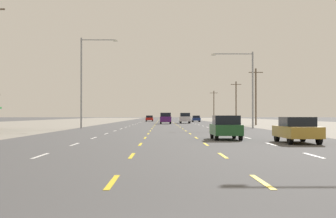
{
  "coord_description": "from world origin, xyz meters",
  "views": [
    {
      "loc": [
        -0.58,
        -4.7,
        1.57
      ],
      "look_at": [
        0.4,
        80.29,
        2.6
      ],
      "focal_mm": 53.46,
      "sensor_mm": 36.0,
      "label": 1
    }
  ],
  "objects_px": {
    "hatchback_inner_right_near": "(226,127)",
    "sedan_inner_left_farthest": "(149,118)",
    "streetlight_left_row_1": "(85,76)",
    "streetlight_right_row_1": "(248,83)",
    "sedan_far_right_nearest": "(297,130)",
    "hatchback_center_turn_far": "(165,119)",
    "suv_center_turn_mid": "(166,118)",
    "sedan_far_right_farther": "(196,119)",
    "suv_inner_right_midfar": "(185,118)"
  },
  "relations": [
    {
      "from": "hatchback_inner_right_near",
      "to": "suv_center_turn_mid",
      "type": "height_order",
      "value": "suv_center_turn_mid"
    },
    {
      "from": "sedan_far_right_nearest",
      "to": "suv_center_turn_mid",
      "type": "distance_m",
      "value": 61.14
    },
    {
      "from": "suv_inner_right_midfar",
      "to": "sedan_far_right_nearest",
      "type": "bearing_deg",
      "value": -87.24
    },
    {
      "from": "sedan_far_right_nearest",
      "to": "sedan_inner_left_farthest",
      "type": "distance_m",
      "value": 95.56
    },
    {
      "from": "suv_inner_right_midfar",
      "to": "hatchback_center_turn_far",
      "type": "bearing_deg",
      "value": 102.4
    },
    {
      "from": "hatchback_inner_right_near",
      "to": "suv_center_turn_mid",
      "type": "distance_m",
      "value": 56.78
    },
    {
      "from": "sedan_far_right_nearest",
      "to": "hatchback_center_turn_far",
      "type": "bearing_deg",
      "value": 94.71
    },
    {
      "from": "suv_inner_right_midfar",
      "to": "streetlight_right_row_1",
      "type": "bearing_deg",
      "value": -80.81
    },
    {
      "from": "hatchback_center_turn_far",
      "to": "streetlight_left_row_1",
      "type": "distance_m",
      "value": 53.82
    },
    {
      "from": "suv_center_turn_mid",
      "to": "sedan_far_right_farther",
      "type": "bearing_deg",
      "value": 74.74
    },
    {
      "from": "hatchback_inner_right_near",
      "to": "streetlight_left_row_1",
      "type": "xyz_separation_m",
      "value": [
        -13.23,
        27.05,
        5.39
      ]
    },
    {
      "from": "hatchback_center_turn_far",
      "to": "sedan_far_right_farther",
      "type": "relative_size",
      "value": 0.87
    },
    {
      "from": "sedan_far_right_nearest",
      "to": "suv_inner_right_midfar",
      "type": "distance_m",
      "value": 67.15
    },
    {
      "from": "streetlight_right_row_1",
      "to": "hatchback_center_turn_far",
      "type": "bearing_deg",
      "value": 100.21
    },
    {
      "from": "sedan_far_right_nearest",
      "to": "streetlight_left_row_1",
      "type": "xyz_separation_m",
      "value": [
        -16.7,
        31.12,
        5.42
      ]
    },
    {
      "from": "hatchback_inner_right_near",
      "to": "sedan_inner_left_farthest",
      "type": "height_order",
      "value": "hatchback_inner_right_near"
    },
    {
      "from": "suv_center_turn_mid",
      "to": "sedan_inner_left_farthest",
      "type": "distance_m",
      "value": 34.42
    },
    {
      "from": "streetlight_right_row_1",
      "to": "sedan_far_right_farther",
      "type": "bearing_deg",
      "value": 92.38
    },
    {
      "from": "suv_inner_right_midfar",
      "to": "streetlight_right_row_1",
      "type": "relative_size",
      "value": 0.54
    },
    {
      "from": "suv_inner_right_midfar",
      "to": "sedan_far_right_farther",
      "type": "distance_m",
      "value": 20.4
    },
    {
      "from": "sedan_far_right_nearest",
      "to": "streetlight_right_row_1",
      "type": "relative_size",
      "value": 0.5
    },
    {
      "from": "hatchback_inner_right_near",
      "to": "hatchback_center_turn_far",
      "type": "height_order",
      "value": "same"
    },
    {
      "from": "sedan_far_right_nearest",
      "to": "suv_center_turn_mid",
      "type": "height_order",
      "value": "suv_center_turn_mid"
    },
    {
      "from": "streetlight_left_row_1",
      "to": "streetlight_right_row_1",
      "type": "bearing_deg",
      "value": 0.0
    },
    {
      "from": "sedan_far_right_nearest",
      "to": "hatchback_center_turn_far",
      "type": "distance_m",
      "value": 84.05
    },
    {
      "from": "sedan_far_right_nearest",
      "to": "hatchback_inner_right_near",
      "type": "height_order",
      "value": "hatchback_inner_right_near"
    },
    {
      "from": "sedan_inner_left_farthest",
      "to": "hatchback_inner_right_near",
      "type": "bearing_deg",
      "value": -85.46
    },
    {
      "from": "streetlight_left_row_1",
      "to": "suv_center_turn_mid",
      "type": "bearing_deg",
      "value": 71.8
    },
    {
      "from": "sedan_far_right_farther",
      "to": "sedan_inner_left_farthest",
      "type": "bearing_deg",
      "value": 144.56
    },
    {
      "from": "sedan_far_right_nearest",
      "to": "hatchback_center_turn_far",
      "type": "relative_size",
      "value": 1.15
    },
    {
      "from": "suv_center_turn_mid",
      "to": "streetlight_left_row_1",
      "type": "bearing_deg",
      "value": -108.2
    },
    {
      "from": "sedan_inner_left_farthest",
      "to": "hatchback_center_turn_far",
      "type": "bearing_deg",
      "value": -71.33
    },
    {
      "from": "sedan_inner_left_farthest",
      "to": "streetlight_right_row_1",
      "type": "height_order",
      "value": "streetlight_right_row_1"
    },
    {
      "from": "hatchback_inner_right_near",
      "to": "suv_inner_right_midfar",
      "type": "height_order",
      "value": "suv_inner_right_midfar"
    },
    {
      "from": "sedan_far_right_nearest",
      "to": "sedan_far_right_farther",
      "type": "distance_m",
      "value": 87.18
    },
    {
      "from": "suv_inner_right_midfar",
      "to": "suv_center_turn_mid",
      "type": "bearing_deg",
      "value": -120.48
    },
    {
      "from": "sedan_far_right_nearest",
      "to": "sedan_far_right_farther",
      "type": "bearing_deg",
      "value": 89.83
    },
    {
      "from": "sedan_far_right_farther",
      "to": "streetlight_left_row_1",
      "type": "height_order",
      "value": "streetlight_left_row_1"
    },
    {
      "from": "suv_center_turn_mid",
      "to": "sedan_far_right_farther",
      "type": "distance_m",
      "value": 27.4
    },
    {
      "from": "suv_inner_right_midfar",
      "to": "hatchback_center_turn_far",
      "type": "relative_size",
      "value": 1.26
    },
    {
      "from": "sedan_far_right_nearest",
      "to": "hatchback_inner_right_near",
      "type": "relative_size",
      "value": 1.15
    },
    {
      "from": "sedan_inner_left_farthest",
      "to": "streetlight_right_row_1",
      "type": "xyz_separation_m",
      "value": [
        13.27,
        -63.84,
        4.64
      ]
    },
    {
      "from": "sedan_far_right_nearest",
      "to": "sedan_inner_left_farthest",
      "type": "bearing_deg",
      "value": 96.42
    },
    {
      "from": "sedan_far_right_farther",
      "to": "sedan_inner_left_farthest",
      "type": "distance_m",
      "value": 13.43
    },
    {
      "from": "sedan_inner_left_farthest",
      "to": "streetlight_right_row_1",
      "type": "distance_m",
      "value": 65.37
    },
    {
      "from": "suv_center_turn_mid",
      "to": "streetlight_left_row_1",
      "type": "relative_size",
      "value": 0.46
    },
    {
      "from": "hatchback_inner_right_near",
      "to": "hatchback_center_turn_far",
      "type": "xyz_separation_m",
      "value": [
        -3.43,
        79.69,
        0.0
      ]
    },
    {
      "from": "sedan_far_right_nearest",
      "to": "streetlight_right_row_1",
      "type": "xyz_separation_m",
      "value": [
        2.59,
        31.12,
        4.64
      ]
    },
    {
      "from": "suv_inner_right_midfar",
      "to": "streetlight_left_row_1",
      "type": "bearing_deg",
      "value": -110.54
    },
    {
      "from": "hatchback_center_turn_far",
      "to": "sedan_inner_left_farthest",
      "type": "distance_m",
      "value": 11.82
    }
  ]
}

